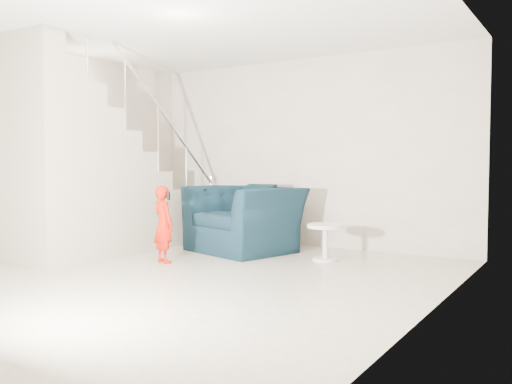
# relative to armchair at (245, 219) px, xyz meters

# --- Properties ---
(floor) EXTENTS (5.50, 5.50, 0.00)m
(floor) POSITION_rel_armchair_xyz_m (0.43, -1.84, -0.44)
(floor) COLOR gray
(floor) RESTS_ON ground
(ceiling) EXTENTS (5.50, 5.50, 0.00)m
(ceiling) POSITION_rel_armchair_xyz_m (0.43, -1.84, 2.26)
(ceiling) COLOR silver
(ceiling) RESTS_ON back_wall
(back_wall) EXTENTS (5.00, 0.00, 5.00)m
(back_wall) POSITION_rel_armchair_xyz_m (0.43, 0.91, 0.91)
(back_wall) COLOR #A69887
(back_wall) RESTS_ON floor
(left_wall) EXTENTS (0.00, 5.50, 5.50)m
(left_wall) POSITION_rel_armchair_xyz_m (-2.07, -1.84, 0.91)
(left_wall) COLOR #A69887
(left_wall) RESTS_ON floor
(right_wall) EXTENTS (0.00, 5.50, 5.50)m
(right_wall) POSITION_rel_armchair_xyz_m (2.93, -1.84, 0.91)
(right_wall) COLOR #A69887
(right_wall) RESTS_ON floor
(armchair) EXTENTS (1.63, 1.51, 0.88)m
(armchair) POSITION_rel_armchair_xyz_m (0.00, 0.00, 0.00)
(armchair) COLOR black
(armchair) RESTS_ON floor
(toddler) EXTENTS (0.39, 0.32, 0.92)m
(toddler) POSITION_rel_armchair_xyz_m (-0.35, -1.25, 0.02)
(toddler) COLOR #A21305
(toddler) RESTS_ON floor
(side_table) EXTENTS (0.45, 0.45, 0.45)m
(side_table) POSITION_rel_armchair_xyz_m (1.25, -0.09, -0.14)
(side_table) COLOR silver
(side_table) RESTS_ON floor
(staircase) EXTENTS (1.02, 3.03, 3.62)m
(staircase) POSITION_rel_armchair_xyz_m (-1.56, -1.29, 0.51)
(staircase) COLOR #ADA089
(staircase) RESTS_ON floor
(cushion) EXTENTS (0.45, 0.22, 0.45)m
(cushion) POSITION_rel_armchair_xyz_m (0.09, 0.31, 0.24)
(cushion) COLOR black
(cushion) RESTS_ON armchair
(throw) EXTENTS (0.05, 0.51, 0.57)m
(throw) POSITION_rel_armchair_xyz_m (-0.57, 0.07, 0.11)
(throw) COLOR black
(throw) RESTS_ON armchair
(phone) EXTENTS (0.04, 0.05, 0.10)m
(phone) POSITION_rel_armchair_xyz_m (-0.25, -1.25, 0.37)
(phone) COLOR black
(phone) RESTS_ON toddler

